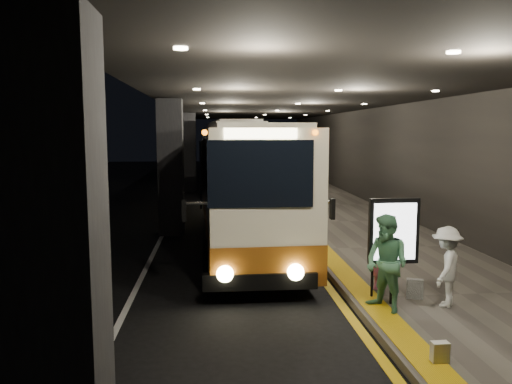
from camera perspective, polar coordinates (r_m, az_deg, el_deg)
name	(u,v)px	position (r m, az deg, el deg)	size (l,w,h in m)	color
ground	(219,265)	(12.82, -4.25, -8.29)	(90.00, 90.00, 0.00)	black
lane_line_white	(166,228)	(17.78, -10.25, -4.08)	(0.12, 50.00, 0.01)	silver
kerb_stripe_yellow	(283,226)	(17.86, 3.15, -3.92)	(0.18, 50.00, 0.01)	gold
sidewalk	(349,223)	(18.34, 10.61, -3.52)	(4.50, 50.00, 0.15)	#514C44
tactile_strip	(297,222)	(17.91, 4.74, -3.41)	(0.50, 50.00, 0.01)	gold
terminal_wall	(413,142)	(18.78, 17.47, 5.50)	(0.10, 50.00, 6.00)	black
support_columns	(171,167)	(16.47, -9.70, 2.78)	(0.80, 24.80, 4.40)	black
canopy	(289,96)	(17.61, 3.74, 10.94)	(9.00, 50.00, 0.40)	black
coach_main	(243,190)	(14.78, -1.45, 0.26)	(2.62, 11.09, 3.43)	beige
coach_second	(231,156)	(30.70, -2.87, 4.10)	(3.26, 12.46, 3.88)	beige
passenger_boarding	(379,249)	(10.63, 13.90, -6.39)	(0.58, 0.38, 1.60)	#D06196
passenger_waiting_green	(387,263)	(9.28, 14.72, -7.88)	(0.85, 0.52, 1.75)	#47815C
passenger_waiting_white	(446,267)	(9.90, 20.93, -7.96)	(0.96, 0.45, 1.49)	silver
bag_polka	(415,289)	(10.28, 17.69, -10.49)	(0.31, 0.13, 0.38)	black
bag_plain	(440,352)	(7.74, 20.27, -16.81)	(0.24, 0.14, 0.30)	silver
info_sign	(394,233)	(9.57, 15.47, -4.54)	(0.94, 0.13, 2.00)	black
stanchion_post	(372,269)	(10.05, 13.15, -8.55)	(0.05, 0.05, 1.12)	black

